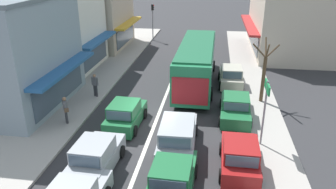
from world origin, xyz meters
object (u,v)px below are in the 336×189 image
(directional_road_sign, at_px, (266,99))
(city_bus, at_px, (196,61))
(sedan_adjacent_lane_trail, at_px, (172,181))
(pedestrian_with_handbag_near, at_px, (65,108))
(pedestrian_browsing_midblock, at_px, (95,84))
(hatchback_queue_far_back, at_px, (126,115))
(parked_hatchback_kerb_third, at_px, (231,77))
(wagon_behind_bus_mid, at_px, (178,136))
(street_tree_right, at_px, (264,74))
(parked_hatchback_kerb_front, at_px, (240,156))
(hatchback_queue_gap_filler, at_px, (96,156))
(parked_sedan_kerb_second, at_px, (235,108))
(traffic_light_downstreet, at_px, (153,16))

(directional_road_sign, bearing_deg, city_bus, 114.51)
(sedan_adjacent_lane_trail, height_order, pedestrian_with_handbag_near, pedestrian_with_handbag_near)
(pedestrian_browsing_midblock, bearing_deg, hatchback_queue_far_back, -49.83)
(parked_hatchback_kerb_third, bearing_deg, wagon_behind_bus_mid, -107.17)
(sedan_adjacent_lane_trail, bearing_deg, street_tree_right, 64.95)
(parked_hatchback_kerb_third, bearing_deg, pedestrian_browsing_midblock, -157.52)
(city_bus, bearing_deg, parked_hatchback_kerb_third, 3.26)
(wagon_behind_bus_mid, xyz_separation_m, parked_hatchback_kerb_front, (3.02, -1.42, -0.04))
(street_tree_right, bearing_deg, city_bus, 147.87)
(city_bus, bearing_deg, wagon_behind_bus_mid, -91.94)
(hatchback_queue_gap_filler, height_order, parked_sedan_kerb_second, hatchback_queue_gap_filler)
(sedan_adjacent_lane_trail, xyz_separation_m, parked_sedan_kerb_second, (2.90, 7.56, 0.00))
(street_tree_right, bearing_deg, pedestrian_with_handbag_near, -156.89)
(wagon_behind_bus_mid, distance_m, street_tree_right, 8.34)
(wagon_behind_bus_mid, relative_size, parked_hatchback_kerb_third, 1.21)
(parked_hatchback_kerb_third, height_order, directional_road_sign, directional_road_sign)
(traffic_light_downstreet, relative_size, street_tree_right, 0.97)
(city_bus, bearing_deg, hatchback_queue_far_back, -115.58)
(street_tree_right, bearing_deg, hatchback_queue_far_back, -150.65)
(sedan_adjacent_lane_trail, distance_m, hatchback_queue_gap_filler, 3.84)
(directional_road_sign, distance_m, pedestrian_browsing_midblock, 11.85)
(parked_hatchback_kerb_front, height_order, street_tree_right, street_tree_right)
(street_tree_right, bearing_deg, wagon_behind_bus_mid, -126.65)
(pedestrian_browsing_midblock, bearing_deg, pedestrian_with_handbag_near, -94.06)
(parked_hatchback_kerb_front, height_order, pedestrian_browsing_midblock, pedestrian_browsing_midblock)
(wagon_behind_bus_mid, relative_size, traffic_light_downstreet, 1.08)
(hatchback_queue_far_back, xyz_separation_m, traffic_light_downstreet, (-2.47, 21.77, 2.15))
(city_bus, height_order, hatchback_queue_far_back, city_bus)
(hatchback_queue_far_back, xyz_separation_m, pedestrian_with_handbag_near, (-3.45, -0.37, 0.36))
(city_bus, height_order, parked_hatchback_kerb_third, city_bus)
(sedan_adjacent_lane_trail, relative_size, directional_road_sign, 1.18)
(city_bus, height_order, traffic_light_downstreet, traffic_light_downstreet)
(hatchback_queue_gap_filler, distance_m, traffic_light_downstreet, 26.32)
(city_bus, relative_size, hatchback_queue_gap_filler, 2.90)
(sedan_adjacent_lane_trail, distance_m, parked_sedan_kerb_second, 8.10)
(parked_sedan_kerb_second, bearing_deg, parked_hatchback_kerb_front, -90.51)
(hatchback_queue_gap_filler, relative_size, traffic_light_downstreet, 0.89)
(wagon_behind_bus_mid, xyz_separation_m, street_tree_right, (4.92, 6.61, 1.29))
(parked_hatchback_kerb_third, distance_m, pedestrian_browsing_midblock, 10.18)
(parked_sedan_kerb_second, bearing_deg, traffic_light_downstreet, 114.01)
(sedan_adjacent_lane_trail, xyz_separation_m, directional_road_sign, (4.08, 4.41, 2.01))
(parked_sedan_kerb_second, relative_size, pedestrian_browsing_midblock, 2.61)
(sedan_adjacent_lane_trail, xyz_separation_m, street_tree_right, (4.74, 10.15, 1.37))
(traffic_light_downstreet, bearing_deg, city_bus, -67.03)
(traffic_light_downstreet, bearing_deg, parked_hatchback_kerb_front, -70.85)
(parked_sedan_kerb_second, relative_size, parked_hatchback_kerb_third, 1.14)
(directional_road_sign, relative_size, pedestrian_with_handbag_near, 2.21)
(wagon_behind_bus_mid, xyz_separation_m, directional_road_sign, (4.25, 0.87, 1.93))
(hatchback_queue_gap_filler, bearing_deg, hatchback_queue_far_back, 87.12)
(directional_road_sign, bearing_deg, wagon_behind_bus_mid, -168.44)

